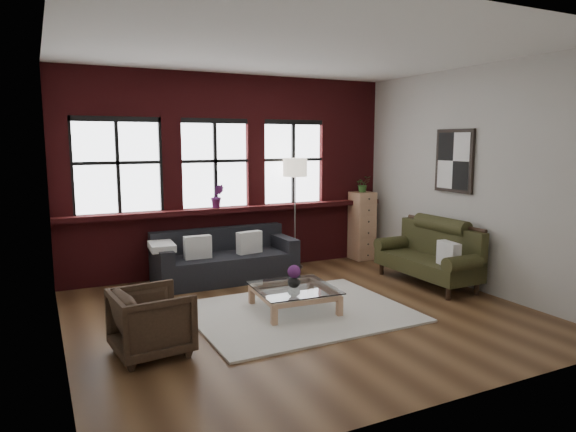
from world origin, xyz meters
name	(u,v)px	position (x,y,z in m)	size (l,w,h in m)	color
floor	(302,313)	(0.00, 0.00, 0.00)	(5.50, 5.50, 0.00)	#4D311C
ceiling	(303,50)	(0.00, 0.00, 3.20)	(5.50, 5.50, 0.00)	white
wall_back	(231,174)	(0.00, 2.50, 1.60)	(5.50, 5.50, 0.00)	#B6B3AA
wall_front	(452,212)	(0.00, -2.50, 1.60)	(5.50, 5.50, 0.00)	#B6B3AA
wall_left	(54,197)	(-2.75, 0.00, 1.60)	(5.00, 5.00, 0.00)	#B6B3AA
wall_right	(470,179)	(2.75, 0.00, 1.60)	(5.00, 5.00, 0.00)	#B6B3AA
brick_backwall	(233,175)	(0.00, 2.44, 1.60)	(5.50, 0.12, 3.20)	#571417
sill_ledge	(235,209)	(0.00, 2.35, 1.04)	(5.50, 0.30, 0.08)	#571417
window_left	(118,168)	(-1.80, 2.45, 1.75)	(1.38, 0.10, 1.50)	black
window_mid	(215,166)	(-0.30, 2.45, 1.75)	(1.38, 0.10, 1.50)	black
window_right	(292,164)	(1.10, 2.45, 1.75)	(1.38, 0.10, 1.50)	black
wall_poster	(454,161)	(2.72, 0.30, 1.85)	(0.05, 0.74, 0.94)	black
shag_rug	(300,312)	(-0.03, 0.01, 0.01)	(2.63, 2.07, 0.03)	beige
dark_sofa	(225,255)	(-0.34, 1.90, 0.39)	(2.17, 0.88, 0.78)	black
pillow_a	(198,247)	(-0.80, 1.80, 0.58)	(0.40, 0.14, 0.34)	silver
pillow_b	(249,242)	(0.02, 1.80, 0.58)	(0.40, 0.14, 0.34)	silver
vintage_settee	(427,254)	(2.30, 0.35, 0.47)	(0.78, 1.75, 0.93)	#2E2D15
pillow_settee	(449,254)	(2.22, -0.19, 0.58)	(0.14, 0.38, 0.34)	silver
armchair	(152,322)	(-1.94, -0.43, 0.34)	(0.72, 0.74, 0.68)	#35261A
coffee_table	(294,299)	(-0.06, 0.11, 0.15)	(0.97, 0.97, 0.33)	tan
vase	(294,281)	(-0.06, 0.11, 0.40)	(0.16, 0.16, 0.17)	#B2B2B2
flowers	(294,272)	(-0.06, 0.11, 0.52)	(0.17, 0.17, 0.17)	#622368
drawer_chest	(362,226)	(2.39, 2.18, 0.61)	(0.38, 0.38, 1.23)	tan
potted_plant_top	(363,184)	(2.39, 2.18, 1.37)	(0.26, 0.23, 0.29)	#2D5923
floor_lamp	(295,209)	(0.98, 2.13, 1.00)	(0.40, 0.40, 2.01)	#A5A5A8
sill_plant	(217,196)	(-0.31, 2.32, 1.27)	(0.21, 0.17, 0.38)	#622368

